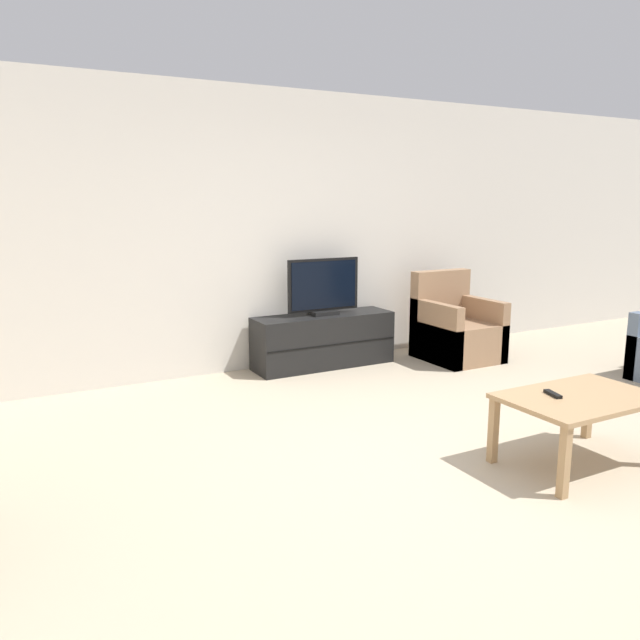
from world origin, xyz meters
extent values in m
plane|color=tan|center=(0.00, 0.00, 0.00)|extent=(24.00, 24.00, 0.00)
cube|color=beige|center=(0.00, 2.74, 1.35)|extent=(12.00, 0.06, 2.70)
cube|color=black|center=(0.34, 2.46, 0.26)|extent=(1.44, 0.42, 0.53)
cube|color=black|center=(0.34, 2.25, 0.26)|extent=(1.41, 0.01, 0.01)
cube|color=black|center=(0.34, 2.46, 0.55)|extent=(0.27, 0.18, 0.04)
cube|color=black|center=(0.34, 2.46, 0.83)|extent=(0.77, 0.03, 0.52)
cube|color=black|center=(0.34, 2.45, 0.83)|extent=(0.71, 0.01, 0.47)
cube|color=#937051|center=(1.70, 2.02, 0.20)|extent=(0.70, 0.76, 0.40)
cube|color=#937051|center=(1.70, 2.33, 0.66)|extent=(0.70, 0.14, 0.51)
cube|color=#937051|center=(1.40, 2.02, 0.32)|extent=(0.10, 0.76, 0.63)
cube|color=#937051|center=(2.00, 2.02, 0.32)|extent=(0.10, 0.76, 0.63)
cube|color=#A37F56|center=(0.61, -0.39, 0.44)|extent=(0.97, 0.64, 0.03)
cube|color=#A37F56|center=(0.17, -0.67, 0.21)|extent=(0.05, 0.05, 0.43)
cube|color=#A37F56|center=(0.17, -0.12, 0.21)|extent=(0.05, 0.05, 0.43)
cube|color=#A37F56|center=(1.05, -0.12, 0.21)|extent=(0.05, 0.05, 0.43)
cube|color=black|center=(0.46, -0.31, 0.47)|extent=(0.08, 0.16, 0.02)
camera|label=1|loc=(-2.59, -2.90, 1.66)|focal=35.00mm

